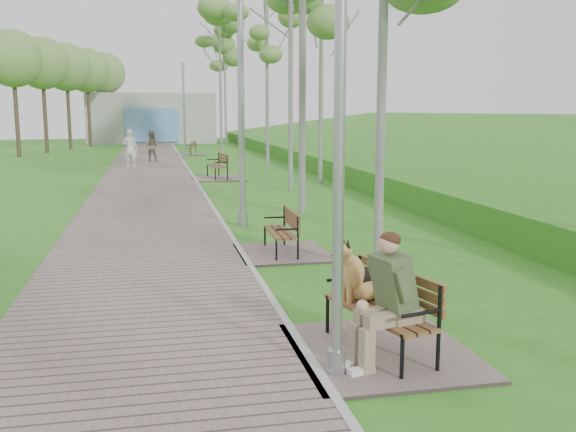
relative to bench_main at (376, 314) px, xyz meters
The scene contains 16 objects.
walkway 18.43m from the bench_main, 97.74° to the left, with size 3.50×67.00×0.04m, color #6F5E5A.
kerb 18.28m from the bench_main, 92.29° to the left, with size 0.10×67.00×0.05m, color #999993.
embankment 20.20m from the bench_main, 56.07° to the left, with size 14.00×70.00×1.60m, color #3F8723.
building_north 47.81m from the bench_main, 92.67° to the left, with size 10.00×5.20×4.00m.
bench_main is the anchor object (origin of this frame).
bench_second 5.11m from the bench_main, 90.22° to the left, with size 1.65×1.83×1.01m.
bench_third 18.55m from the bench_main, 89.53° to the left, with size 1.99×2.21×1.22m.
bench_far 32.63m from the bench_main, 90.07° to the left, with size 1.66×1.85×1.02m.
lamp_post_near 1.92m from the bench_main, 141.72° to the right, with size 0.19×0.19×4.81m.
lamp_post_second 8.46m from the bench_main, 92.19° to the left, with size 0.23×0.23×5.95m.
lamp_post_third 29.75m from the bench_main, 90.98° to the left, with size 0.20×0.20×5.22m.
pedestrian_near 24.58m from the bench_main, 97.64° to the left, with size 0.65×0.43×1.79m, color white.
pedestrian_far 27.61m from the bench_main, 94.83° to the left, with size 0.79×0.61×1.62m, color gray.
birch_far_b 23.11m from the bench_main, 82.82° to the left, with size 2.28×2.28×7.74m.
birch_distant_a 34.71m from the bench_main, 86.66° to the left, with size 2.50×2.50×8.55m.
birch_distant_b 45.50m from the bench_main, 85.55° to the left, with size 2.61×2.61×9.27m.
Camera 1 is at (-1.57, -3.06, 2.64)m, focal length 40.00 mm.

